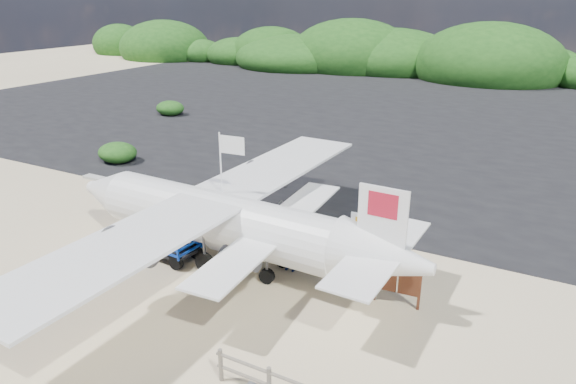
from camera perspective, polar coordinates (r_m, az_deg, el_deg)
name	(u,v)px	position (r m, az deg, el deg)	size (l,w,h in m)	color
ground	(233,272)	(19.69, -6.13, -8.80)	(160.00, 160.00, 0.00)	beige
asphalt_apron	(429,117)	(46.11, 15.41, 8.07)	(90.00, 50.00, 0.04)	#B2B2B2
lagoon	(94,213)	(26.28, -20.73, -2.20)	(9.00, 7.00, 0.40)	#B2B2B2
vegetation_band	(478,78)	(70.35, 20.37, 11.80)	(124.00, 8.00, 4.40)	#B2B2B2
baggage_cart	(168,257)	(21.17, -13.19, -7.02)	(2.76, 1.57, 1.38)	blue
flagpole	(225,257)	(20.75, -6.98, -7.19)	(1.02, 0.43, 5.11)	white
signboard	(395,304)	(18.09, 11.85, -12.12)	(1.67, 0.16, 1.38)	brown
crew_a	(247,242)	(19.92, -4.61, -5.53)	(0.64, 0.42, 1.74)	navy
crew_b	(325,244)	(19.82, 4.14, -5.83)	(0.80, 0.62, 1.64)	navy
crew_c	(291,248)	(19.25, 0.29, -6.28)	(1.08, 0.45, 1.84)	navy
aircraft_small	(317,108)	(48.01, 3.24, 9.28)	(8.13, 8.13, 2.93)	#B2B2B2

